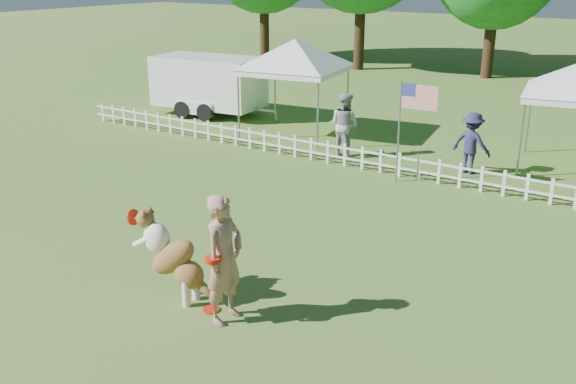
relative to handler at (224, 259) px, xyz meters
The scene contains 10 objects.
ground 1.16m from the handler, 132.55° to the left, with size 120.00×120.00×0.00m, color #355F1E.
picket_fence 7.53m from the handler, 93.40° to the left, with size 22.00×0.08×0.60m, color silver, non-canonical shape.
handler is the anchor object (origin of this frame).
dog 1.06m from the handler, behind, with size 1.33×0.44×1.37m, color brown, non-canonical shape.
frisbee_on_turf 1.00m from the handler, behind, with size 0.26×0.26×0.02m, color red.
canopy_tent_left 10.78m from the handler, 117.88° to the left, with size 2.68×2.68×2.76m, color white, non-canonical shape.
cargo_trailer 13.60m from the handler, 131.27° to the left, with size 4.53×1.99×1.99m, color white, non-canonical shape.
flag_pole 7.14m from the handler, 94.79° to the left, with size 0.92×0.10×2.39m, color gray, non-canonical shape.
spectator_a 8.75m from the handler, 107.84° to the left, with size 0.83×0.65×1.71m, color #9D9EA3.
spectator_b 8.75m from the handler, 85.97° to the left, with size 0.98×0.56×1.51m, color #27234B.
Camera 1 is at (5.70, -6.76, 4.84)m, focal length 40.00 mm.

